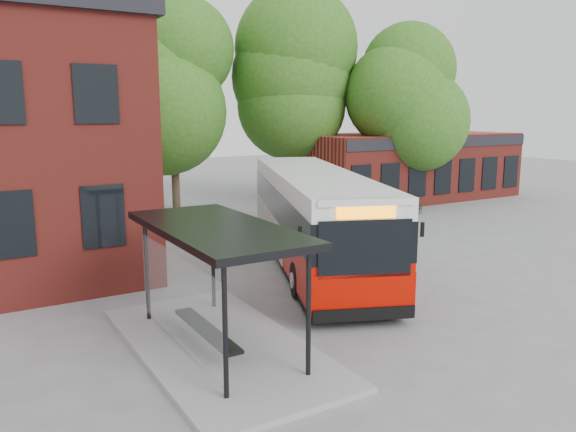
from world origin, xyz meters
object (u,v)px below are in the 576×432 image
bicycle_4 (374,204)px  bicycle_6 (405,204)px  bus_shelter (218,287)px  bicycle_0 (352,210)px  bicycle_2 (363,209)px  bicycle_7 (415,207)px  city_bus (313,218)px  bicycle_1 (349,210)px

bicycle_4 → bicycle_6: bearing=-135.0°
bus_shelter → bicycle_0: (12.20, 11.05, -0.99)m
bicycle_6 → bus_shelter: bearing=112.7°
bus_shelter → bicycle_0: bus_shelter is taller
bicycle_2 → bicycle_6: size_ratio=1.06×
bicycle_2 → bicycle_7: bearing=-112.2°
bicycle_6 → bicycle_0: bearing=77.0°
city_bus → bicycle_1: size_ratio=8.66×
city_bus → bicycle_6: size_ratio=7.21×
bus_shelter → bicycle_1: bus_shelter is taller
bicycle_0 → bicycle_4: bicycle_4 is taller
bicycle_1 → bicycle_4: bicycle_4 is taller
city_bus → bicycle_7: city_bus is taller
city_bus → bicycle_2: 8.98m
bus_shelter → bicycle_6: (15.76, 11.00, -0.98)m
bicycle_2 → bicycle_7: 2.97m
bus_shelter → bicycle_2: bus_shelter is taller
bicycle_0 → city_bus: bearing=143.2°
bus_shelter → city_bus: 7.79m
bicycle_1 → bicycle_0: bearing=-130.0°
city_bus → bicycle_7: bearing=49.5°
bicycle_0 → bicycle_6: size_ratio=0.97×
bicycle_4 → city_bus: bearing=111.3°
bicycle_7 → bicycle_0: bearing=57.1°
bicycle_4 → bicycle_6: bicycle_4 is taller
bicycle_4 → bicycle_6: 1.67m
bus_shelter → bicycle_7: 18.62m
bicycle_2 → bicycle_6: bearing=-94.7°
bicycle_4 → bicycle_7: bearing=-158.7°
bicycle_1 → bicycle_6: size_ratio=0.83×
bicycle_6 → city_bus: bearing=108.8°
bicycle_1 → bicycle_7: 3.64m
bicycle_0 → bicycle_4: (2.08, 0.72, 0.02)m
bus_shelter → bicycle_6: size_ratio=3.91×
bus_shelter → bicycle_2: bearing=40.3°
bicycle_7 → bus_shelter: bearing=105.6°
bus_shelter → bicycle_7: (15.62, 10.10, -0.99)m
bicycle_0 → bicycle_6: bicycle_6 is taller
bicycle_4 → bicycle_7: (1.34, -1.68, -0.01)m
bicycle_1 → bicycle_6: bicycle_6 is taller
city_bus → bicycle_2: city_bus is taller
bicycle_0 → bicycle_2: bicycle_2 is taller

